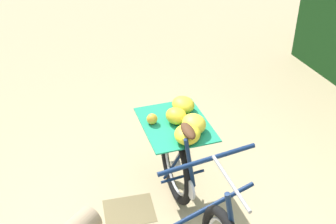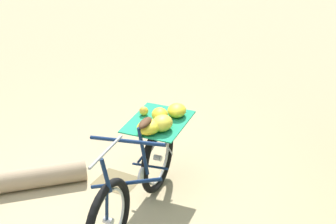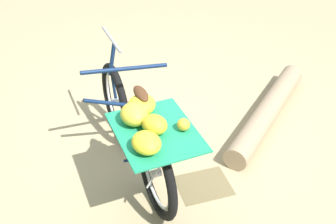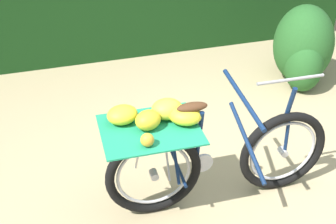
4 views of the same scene
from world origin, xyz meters
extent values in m
torus|color=black|center=(0.00, -0.79, 0.36)|extent=(0.13, 0.73, 0.73)
torus|color=#B7B7BC|center=(0.00, -0.79, 0.36)|extent=(0.07, 0.57, 0.57)
cylinder|color=#B7B7BC|center=(0.00, -0.79, 0.36)|extent=(0.08, 0.07, 0.06)
cylinder|color=#0F2347|center=(-0.06, -0.07, 0.53)|extent=(0.70, 0.10, 0.30)
cylinder|color=#0F2347|center=(-0.06, -0.14, 0.92)|extent=(0.71, 0.10, 0.11)
cylinder|color=#0F2347|center=(-0.03, -0.45, 0.64)|extent=(0.12, 0.04, 0.49)
cylinder|color=#0F2347|center=(-0.02, -0.60, 0.38)|extent=(0.38, 0.06, 0.05)
cylinder|color=#0F2347|center=(-0.01, -0.64, 0.59)|extent=(0.32, 0.05, 0.47)
cylinder|color=#0F2347|center=(-0.09, 0.25, 0.81)|extent=(0.10, 0.04, 0.30)
cylinder|color=gray|center=(-0.09, 0.22, 1.02)|extent=(0.07, 0.52, 0.02)
ellipsoid|color=#4C2D19|center=(-0.02, -0.51, 0.91)|extent=(0.11, 0.23, 0.06)
cylinder|color=#B7B7BC|center=(-0.03, -0.41, 0.40)|extent=(0.03, 0.16, 0.16)
cylinder|color=#B7B7BC|center=(-0.01, -0.69, 0.56)|extent=(0.20, 0.03, 0.39)
cylinder|color=#B7B7BC|center=(0.01, -0.90, 0.56)|extent=(0.24, 0.04, 0.39)
cube|color=brown|center=(0.00, -0.81, 0.76)|extent=(0.49, 0.64, 0.02)
cube|color=#1E8C60|center=(0.00, -0.81, 0.78)|extent=(0.60, 0.72, 0.01)
ellipsoid|color=gold|center=(-0.01, -0.82, 0.85)|extent=(0.24, 0.25, 0.13)
ellipsoid|color=yellow|center=(-0.11, -0.99, 0.84)|extent=(0.24, 0.26, 0.13)
ellipsoid|color=yellow|center=(-0.03, -0.56, 0.84)|extent=(0.29, 0.31, 0.13)
ellipsoid|color=yellow|center=(-0.12, -0.67, 0.85)|extent=(0.21, 0.24, 0.14)
sphere|color=gold|center=(0.19, -0.85, 0.83)|extent=(0.09, 0.09, 0.09)
cube|color=olive|center=(0.44, -0.68, 0.00)|extent=(0.44, 0.36, 0.01)
camera|label=1|loc=(0.72, 2.03, 2.78)|focal=45.81mm
camera|label=2|loc=(-1.97, 2.85, 3.00)|focal=51.50mm
camera|label=3|loc=(-0.62, -3.07, 2.60)|focal=45.99mm
camera|label=4|loc=(2.47, -1.12, 2.51)|focal=47.10mm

